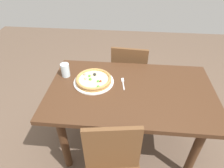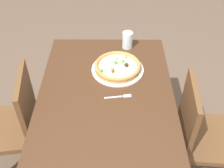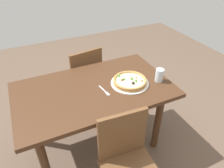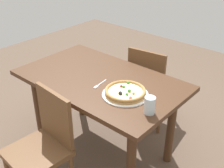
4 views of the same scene
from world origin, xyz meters
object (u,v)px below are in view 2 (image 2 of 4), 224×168
object	(u,v)px
chair_near	(14,123)
fork	(120,97)
chair_far	(202,133)
plate	(118,69)
drinking_glass	(127,40)
pizza	(118,66)
dining_table	(106,118)

from	to	relation	value
chair_near	fork	distance (m)	0.77
chair_far	plate	size ratio (longest dim) A/B	2.48
chair_near	drinking_glass	xyz separation A→B (m)	(-0.50, 0.77, 0.34)
pizza	chair_far	bearing A→B (deg)	60.96
drinking_glass	plate	bearing A→B (deg)	-15.44
dining_table	drinking_glass	world-z (taller)	drinking_glass
dining_table	chair_near	xyz separation A→B (m)	(-0.09, -0.63, -0.17)
chair_near	chair_far	bearing A→B (deg)	-101.50
fork	chair_near	bearing A→B (deg)	170.07
plate	drinking_glass	bearing A→B (deg)	164.56
dining_table	plate	bearing A→B (deg)	167.42
fork	chair_far	bearing A→B (deg)	-13.72
chair_near	fork	xyz separation A→B (m)	(0.02, 0.71, 0.28)
chair_near	fork	bearing A→B (deg)	-99.87
dining_table	fork	bearing A→B (deg)	129.48
dining_table	fork	xyz separation A→B (m)	(-0.07, 0.09, 0.11)
chair_far	fork	xyz separation A→B (m)	(-0.05, -0.54, 0.28)
plate	dining_table	bearing A→B (deg)	-12.58
dining_table	fork	distance (m)	0.16
chair_far	plate	world-z (taller)	chair_far
dining_table	chair_far	xyz separation A→B (m)	(-0.02, 0.63, -0.17)
dining_table	chair_far	distance (m)	0.65
pizza	drinking_glass	size ratio (longest dim) A/B	2.50
dining_table	drinking_glass	xyz separation A→B (m)	(-0.59, 0.15, 0.17)
plate	pizza	world-z (taller)	pizza
dining_table	pizza	distance (m)	0.36
chair_near	chair_far	world-z (taller)	same
chair_far	drinking_glass	world-z (taller)	drinking_glass
fork	drinking_glass	distance (m)	0.53
chair_near	plate	xyz separation A→B (m)	(-0.23, 0.70, 0.29)
pizza	fork	bearing A→B (deg)	2.99
chair_far	pizza	world-z (taller)	chair_far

